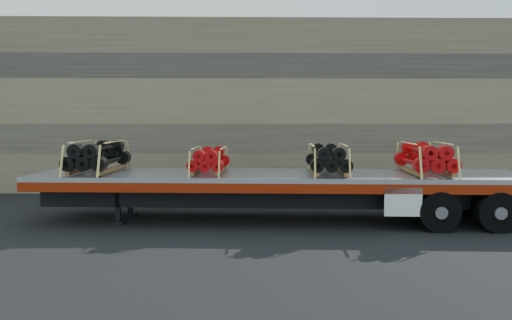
{
  "coord_description": "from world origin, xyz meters",
  "views": [
    {
      "loc": [
        -1.91,
        -15.04,
        3.09
      ],
      "look_at": [
        -1.59,
        0.5,
        1.73
      ],
      "focal_mm": 35.0,
      "sensor_mm": 36.0,
      "label": 1
    }
  ],
  "objects_px": {
    "bundle_front": "(98,157)",
    "bundle_midfront": "(210,161)",
    "trailer": "(279,197)",
    "bundle_rear": "(425,159)",
    "bundle_midrear": "(328,160)"
  },
  "relations": [
    {
      "from": "trailer",
      "to": "bundle_rear",
      "type": "bearing_deg",
      "value": -0.0
    },
    {
      "from": "bundle_front",
      "to": "bundle_rear",
      "type": "relative_size",
      "value": 1.02
    },
    {
      "from": "bundle_rear",
      "to": "trailer",
      "type": "bearing_deg",
      "value": 180.0
    },
    {
      "from": "bundle_midfront",
      "to": "bundle_rear",
      "type": "distance_m",
      "value": 6.28
    },
    {
      "from": "trailer",
      "to": "bundle_front",
      "type": "bearing_deg",
      "value": -180.0
    },
    {
      "from": "bundle_midrear",
      "to": "bundle_rear",
      "type": "bearing_deg",
      "value": -0.0
    },
    {
      "from": "bundle_midrear",
      "to": "trailer",
      "type": "bearing_deg",
      "value": 180.0
    },
    {
      "from": "bundle_rear",
      "to": "bundle_midrear",
      "type": "bearing_deg",
      "value": 180.0
    },
    {
      "from": "trailer",
      "to": "bundle_midrear",
      "type": "height_order",
      "value": "bundle_midrear"
    },
    {
      "from": "trailer",
      "to": "bundle_midrear",
      "type": "bearing_deg",
      "value": -0.0
    },
    {
      "from": "bundle_front",
      "to": "bundle_midrear",
      "type": "height_order",
      "value": "bundle_front"
    },
    {
      "from": "bundle_midrear",
      "to": "bundle_rear",
      "type": "distance_m",
      "value": 2.81
    },
    {
      "from": "bundle_front",
      "to": "bundle_midfront",
      "type": "xyz_separation_m",
      "value": [
        3.33,
        -0.21,
        -0.08
      ]
    },
    {
      "from": "bundle_midfront",
      "to": "trailer",
      "type": "bearing_deg",
      "value": 0.0
    },
    {
      "from": "trailer",
      "to": "bundle_midfront",
      "type": "bearing_deg",
      "value": 180.0
    }
  ]
}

